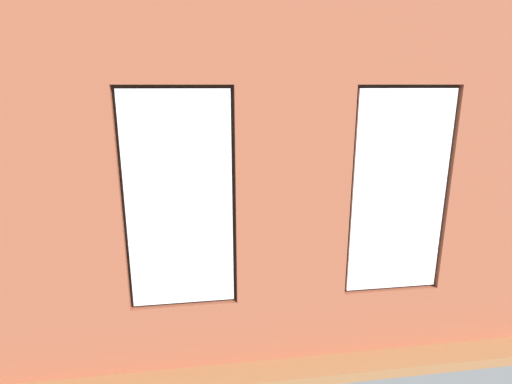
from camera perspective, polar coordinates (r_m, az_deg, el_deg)
The scene contains 19 objects.
ground_plane at distance 6.52m, azimuth -0.22°, elevation -8.91°, with size 7.31×5.82×0.10m, color #99663D.
brick_wall_with_windows at distance 3.56m, azimuth 5.29°, elevation 1.98°, with size 6.71×0.30×3.59m.
white_wall_right at distance 6.27m, azimuth -31.57°, elevation 5.51°, with size 0.10×4.82×3.59m, color silver.
couch_by_window at distance 4.62m, azimuth -6.56°, elevation -14.50°, with size 2.03×0.87×0.80m.
couch_left at distance 7.34m, azimuth 20.64°, elevation -3.95°, with size 0.89×2.00×0.80m.
coffee_table at distance 6.07m, azimuth -0.83°, elevation -6.21°, with size 1.52×0.71×0.45m.
cup_ceramic at distance 5.90m, azimuth -5.14°, elevation -5.92°, with size 0.07×0.07×0.08m, color silver.
candle_jar at distance 6.03m, azimuth -0.84°, elevation -5.27°, with size 0.08×0.08×0.10m, color #B7333D.
table_plant_small at distance 6.19m, azimuth 2.88°, elevation -4.03°, with size 0.15×0.15×0.23m.
remote_silver at distance 6.11m, azimuth -2.72°, elevation -5.41°, with size 0.05×0.17×0.02m, color #B2B2B7.
media_console at distance 6.45m, azimuth -27.57°, elevation -7.72°, with size 1.01×0.42×0.58m, color black.
tv_flatscreen at distance 6.25m, azimuth -28.27°, elevation -2.31°, with size 0.97×0.20×0.69m.
potted_plant_by_left_couch at distance 8.40m, azimuth 13.66°, elevation -0.53°, with size 0.34×0.34×0.60m.
potted_plant_mid_room_small at distance 6.97m, azimuth 8.71°, elevation -3.36°, with size 0.37×0.37×0.61m.
potted_plant_corner_near_left at distance 8.84m, azimuth 16.32°, elevation 1.06°, with size 0.56×0.56×0.86m.
potted_plant_foreground_right at distance 8.20m, azimuth -21.16°, elevation 0.80°, with size 0.76×0.76×1.12m.
potted_plant_corner_far_left at distance 5.64m, azimuth 32.70°, elevation -6.34°, with size 1.17×1.19×1.54m.
potted_plant_near_tv at distance 5.28m, azimuth -25.85°, elevation -7.39°, with size 1.11×0.97×1.60m.
potted_plant_between_couches at distance 4.73m, azimuth 11.53°, elevation -8.65°, with size 0.85×0.90×1.28m.
Camera 1 is at (0.81, 5.90, 2.60)m, focal length 28.00 mm.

